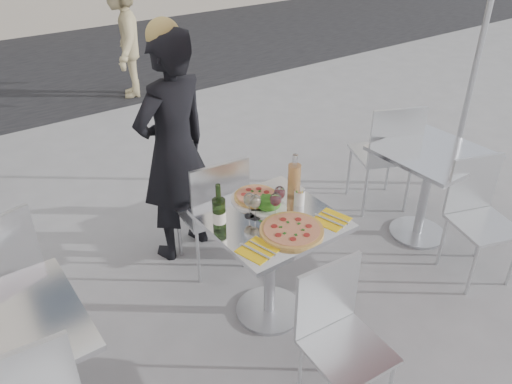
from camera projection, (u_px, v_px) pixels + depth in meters
ground at (269, 311)px, 3.30m from camera, size 80.00×80.00×0.00m
street_asphalt at (20, 68)px, 7.82m from camera, size 24.00×5.00×0.00m
main_table at (270, 246)px, 3.02m from camera, size 0.72×0.72×0.75m
side_table_left at (8, 363)px, 2.27m from camera, size 0.72×0.72×0.75m
side_table_right at (428, 176)px, 3.77m from camera, size 0.72×0.72×0.75m
chair_far at (215, 206)px, 3.41m from camera, size 0.46×0.47×0.91m
chair_near at (338, 329)px, 2.51m from camera, size 0.41×0.42×0.84m
side_chair_rfar at (388, 149)px, 4.07m from camera, size 0.59×0.60×0.97m
side_chair_rnear at (478, 209)px, 3.43m from camera, size 0.50×0.51×0.86m
woman_diner at (174, 150)px, 3.46m from camera, size 0.69×0.54×1.69m
pedestrian_b at (124, 38)px, 6.40m from camera, size 0.92×1.14×1.54m
pizza_near at (292, 230)px, 2.79m from camera, size 0.36×0.36×0.02m
pizza_far at (256, 197)px, 3.08m from camera, size 0.31×0.31×0.03m
salad_plate at (268, 204)px, 2.97m from camera, size 0.22×0.22×0.09m
wine_bottle at (219, 213)px, 2.75m from camera, size 0.07×0.08×0.29m
carafe at (294, 180)px, 3.05m from camera, size 0.08×0.08×0.29m
sugar_shaker at (299, 197)px, 3.01m from camera, size 0.06×0.06×0.11m
wineglass_white_a at (249, 200)px, 2.87m from camera, size 0.07×0.07×0.16m
wineglass_white_b at (255, 202)px, 2.85m from camera, size 0.07×0.07×0.16m
wineglass_red_a at (276, 200)px, 2.87m from camera, size 0.07×0.07×0.16m
wineglass_red_b at (280, 194)px, 2.93m from camera, size 0.07×0.07×0.16m
napkin_left at (258, 250)px, 2.65m from camera, size 0.22×0.22×0.01m
napkin_right at (331, 219)px, 2.89m from camera, size 0.22×0.22×0.01m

